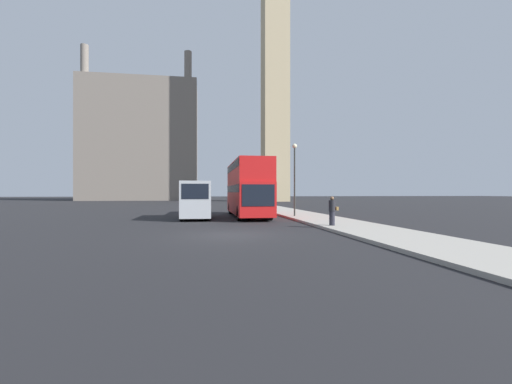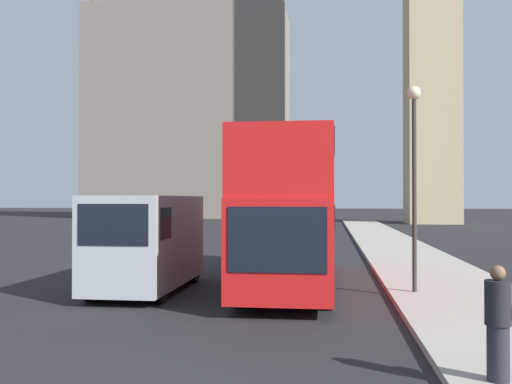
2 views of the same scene
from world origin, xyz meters
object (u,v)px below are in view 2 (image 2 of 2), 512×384
object	(u,v)px
white_van	(147,240)
street_lamp	(414,156)
pedestrian	(499,323)
red_double_decker_bus	(292,206)

from	to	relation	value
white_van	street_lamp	world-z (taller)	street_lamp
pedestrian	street_lamp	world-z (taller)	street_lamp
pedestrian	red_double_decker_bus	bearing A→B (deg)	110.18
red_double_decker_bus	white_van	distance (m)	4.50
white_van	pedestrian	bearing A→B (deg)	-45.34
pedestrian	street_lamp	distance (m)	8.05
red_double_decker_bus	pedestrian	xyz separation A→B (m)	(3.40, -9.25, -1.48)
red_double_decker_bus	white_van	xyz separation A→B (m)	(-4.04, -1.73, -0.97)
red_double_decker_bus	street_lamp	world-z (taller)	street_lamp
white_van	pedestrian	world-z (taller)	white_van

